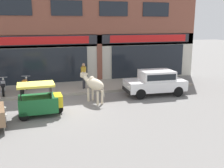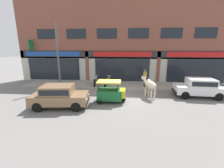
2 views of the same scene
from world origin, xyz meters
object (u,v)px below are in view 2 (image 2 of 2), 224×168
object	(u,v)px
cow	(150,85)
utility_pole	(58,56)
car_0	(59,95)
car_1	(199,87)
pedestrian	(145,76)
motorcycle_0	(95,81)
auto_rickshaw	(111,93)
motorcycle_1	(107,82)

from	to	relation	value
cow	utility_pole	world-z (taller)	utility_pole
car_0	utility_pole	world-z (taller)	utility_pole
car_1	pedestrian	bearing A→B (deg)	151.17
motorcycle_0	utility_pole	distance (m)	4.13
auto_rickshaw	utility_pole	size ratio (longest dim) A/B	0.35
motorcycle_1	pedestrian	world-z (taller)	pedestrian
car_0	auto_rickshaw	size ratio (longest dim) A/B	1.87
auto_rickshaw	pedestrian	xyz separation A→B (m)	(2.81, 3.85, 0.48)
cow	utility_pole	xyz separation A→B (m)	(-7.97, 1.92, 2.02)
cow	pedestrian	world-z (taller)	pedestrian
pedestrian	utility_pole	bearing A→B (deg)	-175.30
car_1	pedestrian	world-z (taller)	pedestrian
pedestrian	motorcycle_0	bearing A→B (deg)	178.63
car_1	car_0	bearing A→B (deg)	-163.22
auto_rickshaw	motorcycle_1	bearing A→B (deg)	100.67
pedestrian	utility_pole	size ratio (longest dim) A/B	0.28
car_1	motorcycle_0	bearing A→B (deg)	165.33
auto_rickshaw	pedestrian	size ratio (longest dim) A/B	1.25
motorcycle_0	utility_pole	world-z (taller)	utility_pole
pedestrian	motorcycle_1	bearing A→B (deg)	178.17
cow	motorcycle_0	world-z (taller)	cow
motorcycle_0	car_0	bearing A→B (deg)	-103.80
car_0	motorcycle_1	world-z (taller)	car_0
cow	auto_rickshaw	size ratio (longest dim) A/B	1.02
cow	motorcycle_1	size ratio (longest dim) A/B	1.13
cow	car_1	distance (m)	3.87
car_1	auto_rickshaw	world-z (taller)	auto_rickshaw
utility_pole	cow	bearing A→B (deg)	-13.57
motorcycle_0	utility_pole	bearing A→B (deg)	-166.58
car_1	cow	bearing A→B (deg)	-173.48
car_0	pedestrian	world-z (taller)	pedestrian
cow	motorcycle_1	xyz separation A→B (m)	(-3.60, 2.69, -0.46)
motorcycle_1	utility_pole	xyz separation A→B (m)	(-4.37, -0.77, 2.49)
auto_rickshaw	car_1	bearing A→B (deg)	14.37
cow	car_0	xyz separation A→B (m)	(-6.05, -2.54, -0.19)
car_0	auto_rickshaw	bearing A→B (deg)	21.63
car_0	motorcycle_1	xyz separation A→B (m)	(2.45, 5.23, -0.27)
auto_rickshaw	car_0	bearing A→B (deg)	-158.37
car_0	car_1	size ratio (longest dim) A/B	1.02
utility_pole	pedestrian	bearing A→B (deg)	4.70
car_1	auto_rickshaw	distance (m)	6.91
auto_rickshaw	motorcycle_1	world-z (taller)	auto_rickshaw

